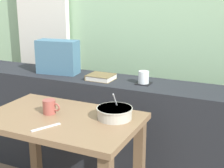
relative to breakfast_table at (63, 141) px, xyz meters
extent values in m
cube|color=silver|center=(-0.94, 1.14, 0.66)|extent=(0.56, 0.06, 2.50)
cube|color=#23262B|center=(0.02, 0.61, -0.18)|extent=(2.80, 0.38, 0.82)
cube|color=brown|center=(-0.40, 0.24, -0.24)|extent=(0.06, 0.06, 0.70)
cube|color=#846647|center=(0.00, 0.00, 0.13)|extent=(0.90, 0.57, 0.03)
cube|color=black|center=(0.29, 0.60, 0.23)|extent=(0.10, 0.10, 0.00)
cylinder|color=white|center=(0.29, 0.60, 0.28)|extent=(0.07, 0.07, 0.09)
cylinder|color=#CC4C38|center=(0.29, 0.60, 0.27)|extent=(0.07, 0.07, 0.06)
cube|color=brown|center=(-0.03, 0.57, 0.23)|extent=(0.19, 0.16, 0.00)
cube|color=silver|center=(-0.03, 0.57, 0.25)|extent=(0.18, 0.16, 0.03)
cube|color=brown|center=(-0.03, 0.57, 0.27)|extent=(0.19, 0.16, 0.00)
cube|color=brown|center=(-0.12, 0.58, 0.25)|extent=(0.01, 0.16, 0.04)
cube|color=#426B84|center=(-0.42, 0.61, 0.36)|extent=(0.33, 0.18, 0.26)
cylinder|color=#BCB7A8|center=(0.29, 0.11, 0.18)|extent=(0.20, 0.20, 0.07)
cylinder|color=#BCB7A8|center=(0.29, 0.11, 0.21)|extent=(0.21, 0.21, 0.01)
cylinder|color=tan|center=(0.29, 0.11, 0.17)|extent=(0.17, 0.17, 0.04)
cylinder|color=silver|center=(0.28, 0.14, 0.23)|extent=(0.02, 0.10, 0.14)
ellipsoid|color=silver|center=(0.28, 0.16, 0.19)|extent=(0.03, 0.05, 0.01)
cube|color=silver|center=(0.01, -0.17, 0.15)|extent=(0.09, 0.16, 0.01)
cylinder|color=#9E4C42|center=(-0.10, 0.02, 0.19)|extent=(0.08, 0.08, 0.08)
torus|color=#9E4C42|center=(-0.05, 0.02, 0.20)|extent=(0.05, 0.01, 0.05)
camera|label=1|loc=(1.01, -1.48, 0.85)|focal=52.44mm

